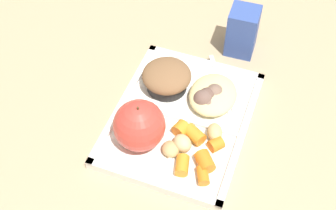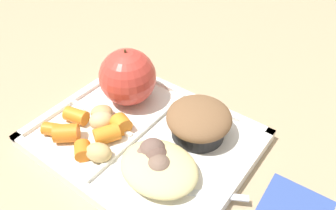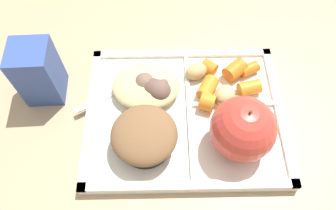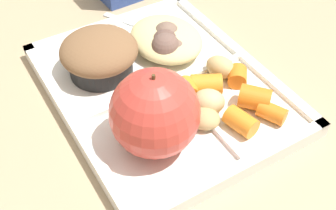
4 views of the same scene
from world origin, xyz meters
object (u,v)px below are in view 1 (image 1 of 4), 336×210
at_px(bran_muffin, 167,78).
at_px(plastic_fork, 221,88).
at_px(milk_carton, 242,31).
at_px(lunch_tray, 181,119).
at_px(green_apple, 139,125).

bearing_deg(bran_muffin, plastic_fork, -71.52).
bearing_deg(milk_carton, plastic_fork, 175.58).
bearing_deg(lunch_tray, milk_carton, -13.20).
xyz_separation_m(lunch_tray, green_apple, (-0.07, 0.05, 0.05)).
bearing_deg(green_apple, lunch_tray, -35.06).
bearing_deg(bran_muffin, milk_carton, -32.49).
height_order(bran_muffin, milk_carton, milk_carton).
xyz_separation_m(green_apple, plastic_fork, (0.17, -0.10, -0.04)).
bearing_deg(milk_carton, green_apple, 158.33).
relative_size(lunch_tray, bran_muffin, 3.25).
distance_m(lunch_tray, bran_muffin, 0.09).
bearing_deg(plastic_fork, green_apple, 149.29).
height_order(lunch_tray, bran_muffin, bran_muffin).
xyz_separation_m(bran_muffin, plastic_fork, (0.03, -0.10, -0.03)).
xyz_separation_m(lunch_tray, milk_carton, (0.22, -0.05, 0.04)).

